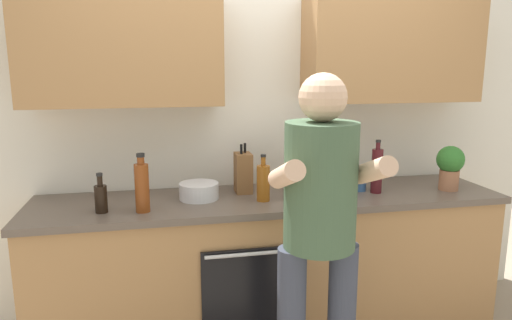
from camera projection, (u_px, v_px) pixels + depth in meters
name	position (u px, v px, depth m)	size (l,w,h in m)	color
back_wall_unit	(261.00, 96.00, 3.00)	(4.00, 0.38, 2.50)	silver
counter	(270.00, 265.00, 2.94)	(2.84, 0.67, 0.90)	#A37547
person_standing	(320.00, 219.00, 2.20)	(0.49, 0.45, 1.65)	#383D4C
bottle_vinegar	(142.00, 186.00, 2.53)	(0.08, 0.08, 0.32)	brown
bottle_wine	(377.00, 170.00, 2.91)	(0.07, 0.07, 0.33)	#471419
bottle_soy	(101.00, 197.00, 2.53)	(0.07, 0.07, 0.22)	black
bottle_syrup	(263.00, 182.00, 2.74)	(0.08, 0.08, 0.28)	#8C4C14
bottle_water	(311.00, 173.00, 3.08)	(0.06, 0.06, 0.22)	silver
bottle_juice	(291.00, 172.00, 2.92)	(0.08, 0.08, 0.31)	orange
cup_tea	(359.00, 184.00, 2.98)	(0.08, 0.08, 0.08)	#33598C
cup_stoneware	(290.00, 192.00, 2.78)	(0.08, 0.08, 0.09)	slate
mixing_bowl	(199.00, 191.00, 2.79)	(0.23, 0.23, 0.10)	silver
knife_block	(243.00, 173.00, 2.93)	(0.10, 0.14, 0.31)	brown
potted_herb	(450.00, 165.00, 2.97)	(0.17, 0.17, 0.28)	#9E6647
grocery_bag_produce	(327.00, 178.00, 2.84)	(0.16, 0.16, 0.22)	silver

